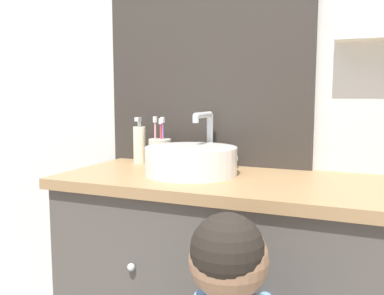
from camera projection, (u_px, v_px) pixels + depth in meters
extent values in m
cube|color=silver|center=(265.00, 73.00, 1.60)|extent=(3.20, 0.06, 2.50)
cube|color=#332D28|center=(206.00, 15.00, 1.62)|extent=(0.82, 0.02, 1.25)
cube|color=#B2C1CC|center=(205.00, 15.00, 1.62)|extent=(0.76, 0.01, 1.19)
cube|color=#99754C|center=(242.00, 184.00, 1.39)|extent=(1.22, 0.51, 0.03)
sphere|color=silver|center=(131.00, 267.00, 1.30)|extent=(0.02, 0.02, 0.02)
cylinder|color=white|center=(191.00, 161.00, 1.45)|extent=(0.31, 0.31, 0.09)
cylinder|color=silver|center=(191.00, 148.00, 1.45)|extent=(0.26, 0.26, 0.01)
cylinder|color=silver|center=(210.00, 140.00, 1.61)|extent=(0.02, 0.02, 0.20)
cylinder|color=silver|center=(203.00, 115.00, 1.54)|extent=(0.02, 0.14, 0.02)
cylinder|color=silver|center=(196.00, 119.00, 1.47)|extent=(0.02, 0.02, 0.02)
sphere|color=white|center=(231.00, 159.00, 1.59)|extent=(0.05, 0.05, 0.05)
cylinder|color=beige|center=(160.00, 152.00, 1.66)|extent=(0.09, 0.09, 0.10)
cylinder|color=#8E56B7|center=(163.00, 140.00, 1.65)|extent=(0.01, 0.01, 0.17)
cube|color=white|center=(163.00, 120.00, 1.64)|extent=(0.01, 0.02, 0.02)
cylinder|color=#D6423D|center=(161.00, 140.00, 1.67)|extent=(0.01, 0.01, 0.17)
cube|color=white|center=(161.00, 121.00, 1.66)|extent=(0.01, 0.02, 0.02)
cylinder|color=pink|center=(155.00, 139.00, 1.65)|extent=(0.01, 0.01, 0.17)
cube|color=white|center=(155.00, 119.00, 1.64)|extent=(0.01, 0.02, 0.02)
cylinder|color=beige|center=(140.00, 145.00, 1.70)|extent=(0.05, 0.05, 0.14)
cylinder|color=silver|center=(139.00, 124.00, 1.69)|extent=(0.01, 0.01, 0.02)
cube|color=silver|center=(138.00, 119.00, 1.68)|extent=(0.02, 0.03, 0.02)
sphere|color=#997051|center=(229.00, 259.00, 0.98)|extent=(0.19, 0.19, 0.19)
sphere|color=black|center=(227.00, 250.00, 0.96)|extent=(0.17, 0.17, 0.17)
cylinder|color=#D6423D|center=(272.00, 266.00, 1.27)|extent=(0.01, 0.05, 0.12)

